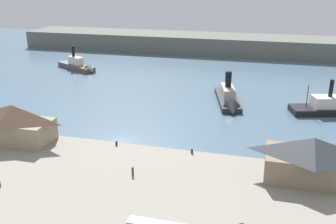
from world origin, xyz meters
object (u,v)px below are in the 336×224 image
at_px(ferry_shed_central_terminal, 312,158).
at_px(ferry_near_quay, 229,99).
at_px(ferry_shed_customs_shed, 14,123).
at_px(pedestrian_at_waters_edge, 133,171).
at_px(ferry_outer_harbor, 79,66).
at_px(mooring_post_center_east, 192,151).
at_px(mooring_post_west, 117,143).

bearing_deg(ferry_shed_central_terminal, ferry_near_quay, 114.42).
distance_m(ferry_shed_customs_shed, pedestrian_at_waters_edge, 30.54).
distance_m(ferry_shed_customs_shed, ferry_outer_harbor, 70.99).
distance_m(ferry_shed_central_terminal, pedestrian_at_waters_edge, 31.06).
distance_m(ferry_shed_central_terminal, mooring_post_center_east, 22.66).
bearing_deg(mooring_post_west, ferry_shed_central_terminal, -6.97).
bearing_deg(ferry_outer_harbor, pedestrian_at_waters_edge, -56.75).
bearing_deg(mooring_post_center_east, ferry_shed_customs_shed, -174.27).
height_order(mooring_post_center_east, ferry_near_quay, ferry_near_quay).
relative_size(mooring_post_west, ferry_outer_harbor, 0.04).
bearing_deg(mooring_post_center_east, pedestrian_at_waters_edge, -125.72).
bearing_deg(pedestrian_at_waters_edge, ferry_near_quay, 76.69).
distance_m(pedestrian_at_waters_edge, ferry_outer_harbor, 90.53).
bearing_deg(ferry_shed_central_terminal, pedestrian_at_waters_edge, -167.49).
xyz_separation_m(pedestrian_at_waters_edge, mooring_post_west, (-7.72, 11.33, -0.34)).
bearing_deg(mooring_post_center_east, mooring_post_west, -179.15).
xyz_separation_m(ferry_shed_central_terminal, ferry_outer_harbor, (-79.81, 69.02, -3.60)).
bearing_deg(mooring_post_west, pedestrian_at_waters_edge, -55.73).
distance_m(mooring_post_center_east, ferry_outer_harbor, 86.45).
xyz_separation_m(ferry_shed_central_terminal, ferry_near_quay, (-18.79, 41.39, -3.63)).
bearing_deg(ferry_outer_harbor, mooring_post_center_east, -47.90).
distance_m(mooring_post_west, ferry_near_quay, 41.42).
bearing_deg(ferry_shed_customs_shed, mooring_post_center_east, 5.73).
xyz_separation_m(pedestrian_at_waters_edge, ferry_near_quay, (11.38, 48.08, -0.46)).
height_order(ferry_shed_customs_shed, mooring_post_center_east, ferry_shed_customs_shed).
distance_m(ferry_shed_customs_shed, ferry_near_quay, 57.42).
height_order(ferry_shed_customs_shed, ferry_near_quay, ferry_shed_customs_shed).
distance_m(pedestrian_at_waters_edge, ferry_near_quay, 49.41).
distance_m(ferry_shed_customs_shed, mooring_post_center_east, 38.03).
height_order(mooring_post_west, ferry_near_quay, ferry_near_quay).
height_order(ferry_shed_central_terminal, ferry_outer_harbor, ferry_outer_harbor).
height_order(ferry_shed_central_terminal, ferry_near_quay, ferry_near_quay).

